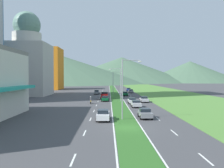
{
  "coord_description": "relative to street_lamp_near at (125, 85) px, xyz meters",
  "views": [
    {
      "loc": [
        -2.4,
        -29.25,
        6.31
      ],
      "look_at": [
        -1.24,
        47.94,
        4.12
      ],
      "focal_mm": 38.08,
      "sensor_mm": 36.0,
      "label": 1
    }
  ],
  "objects": [
    {
      "name": "domed_building",
      "position": [
        -30.58,
        47.64,
        6.91
      ],
      "size": [
        14.85,
        14.85,
        29.02
      ],
      "color": "#B7B2A8",
      "rests_on": "ground_plane"
    },
    {
      "name": "street_lamp_near",
      "position": [
        0.0,
        0.0,
        0.0
      ],
      "size": [
        2.98,
        0.3,
        9.0
      ],
      "color": "#99999E",
      "rests_on": "ground_plane"
    },
    {
      "name": "lane_dash_right_1",
      "position": [
        5.1,
        -17.2,
        -5.19
      ],
      "size": [
        0.16,
        2.8,
        0.01
      ],
      "primitive_type": "cube",
      "color": "silver",
      "rests_on": "ground_plane"
    },
    {
      "name": "street_lamp_mid",
      "position": [
        0.39,
        26.7,
        -0.14
      ],
      "size": [
        3.16,
        0.32,
        8.69
      ],
      "color": "#99999E",
      "rests_on": "ground_plane"
    },
    {
      "name": "lane_dash_right_3",
      "position": [
        5.1,
        0.33,
        -5.19
      ],
      "size": [
        0.16,
        2.8,
        0.01
      ],
      "primitive_type": "cube",
      "color": "silver",
      "rests_on": "ground_plane"
    },
    {
      "name": "lane_dash_left_1",
      "position": [
        -5.1,
        -17.2,
        -5.19
      ],
      "size": [
        0.16,
        2.8,
        0.01
      ],
      "primitive_type": "cube",
      "color": "silver",
      "rests_on": "ground_plane"
    },
    {
      "name": "edge_line_median_right",
      "position": [
        1.75,
        54.03,
        -5.19
      ],
      "size": [
        0.16,
        240.0,
        0.01
      ],
      "primitive_type": "cube",
      "color": "silver",
      "rests_on": "ground_plane"
    },
    {
      "name": "lane_dash_right_9",
      "position": [
        5.1,
        52.94,
        -5.19
      ],
      "size": [
        0.16,
        2.8,
        0.01
      ],
      "primitive_type": "cube",
      "color": "silver",
      "rests_on": "ground_plane"
    },
    {
      "name": "lane_dash_left_5",
      "position": [
        -5.1,
        17.87,
        -5.19
      ],
      "size": [
        0.16,
        2.8,
        0.01
      ],
      "primitive_type": "cube",
      "color": "silver",
      "rests_on": "ground_plane"
    },
    {
      "name": "car_1",
      "position": [
        -6.79,
        53.0,
        -4.4
      ],
      "size": [
        1.88,
        4.47,
        1.59
      ],
      "rotation": [
        0.0,
        0.0,
        1.57
      ],
      "color": "slate",
      "rests_on": "ground_plane"
    },
    {
      "name": "lane_dash_right_6",
      "position": [
        5.1,
        26.64,
        -5.19
      ],
      "size": [
        0.16,
        2.8,
        0.01
      ],
      "primitive_type": "cube",
      "color": "silver",
      "rests_on": "ground_plane"
    },
    {
      "name": "car_0",
      "position": [
        3.43,
        14.79,
        -4.47
      ],
      "size": [
        1.99,
        4.52,
        1.4
      ],
      "rotation": [
        0.0,
        0.0,
        -1.57
      ],
      "color": "#B2B2B7",
      "rests_on": "ground_plane"
    },
    {
      "name": "edge_line_median_left",
      "position": [
        -1.75,
        54.03,
        -5.19
      ],
      "size": [
        0.16,
        240.0,
        0.01
      ],
      "primitive_type": "cube",
      "color": "silver",
      "rests_on": "ground_plane"
    },
    {
      "name": "car_3",
      "position": [
        3.29,
        45.61,
        -4.45
      ],
      "size": [
        1.86,
        4.5,
        1.44
      ],
      "rotation": [
        0.0,
        0.0,
        -1.57
      ],
      "color": "#0C5128",
      "rests_on": "ground_plane"
    },
    {
      "name": "lane_dash_right_5",
      "position": [
        5.1,
        17.87,
        -5.19
      ],
      "size": [
        0.16,
        2.8,
        0.01
      ],
      "primitive_type": "cube",
      "color": "silver",
      "rests_on": "ground_plane"
    },
    {
      "name": "lane_dash_left_8",
      "position": [
        -5.1,
        44.17,
        -5.19
      ],
      "size": [
        0.16,
        2.8,
        0.01
      ],
      "primitive_type": "cube",
      "color": "silver",
      "rests_on": "ground_plane"
    },
    {
      "name": "grass_verge_right",
      "position": [
        20.6,
        54.03,
        -5.17
      ],
      "size": [
        24.0,
        240.0,
        0.06
      ],
      "primitive_type": "cube",
      "color": "#518438",
      "rests_on": "ground_plane"
    },
    {
      "name": "lane_dash_left_4",
      "position": [
        -5.1,
        9.1,
        -5.19
      ],
      "size": [
        0.16,
        2.8,
        0.01
      ],
      "primitive_type": "cube",
      "color": "silver",
      "rests_on": "ground_plane"
    },
    {
      "name": "hill_far_center",
      "position": [
        14.8,
        272.44,
        10.93
      ],
      "size": [
        175.92,
        175.92,
        32.26
      ],
      "primitive_type": "cone",
      "color": "#47664C",
      "rests_on": "ground_plane"
    },
    {
      "name": "pickup_truck_0",
      "position": [
        -3.53,
        33.39,
        -4.21
      ],
      "size": [
        2.18,
        5.4,
        2.0
      ],
      "rotation": [
        0.0,
        0.0,
        1.57
      ],
      "color": "maroon",
      "rests_on": "ground_plane"
    },
    {
      "name": "motorcycle_rider",
      "position": [
        -6.64,
        21.33,
        -4.45
      ],
      "size": [
        0.36,
        2.0,
        1.8
      ],
      "rotation": [
        0.0,
        0.0,
        1.57
      ],
      "color": "black",
      "rests_on": "ground_plane"
    },
    {
      "name": "car_6",
      "position": [
        3.31,
        21.61,
        -4.49
      ],
      "size": [
        1.94,
        4.56,
        1.35
      ],
      "rotation": [
        0.0,
        0.0,
        -1.57
      ],
      "color": "silver",
      "rests_on": "ground_plane"
    },
    {
      "name": "grass_median",
      "position": [
        -0.0,
        54.03,
        -5.17
      ],
      "size": [
        3.2,
        240.0,
        0.06
      ],
      "primitive_type": "cube",
      "color": "#2D6023",
      "rests_on": "ground_plane"
    },
    {
      "name": "lane_dash_left_6",
      "position": [
        -5.1,
        26.64,
        -5.19
      ],
      "size": [
        0.16,
        2.8,
        0.01
      ],
      "primitive_type": "cube",
      "color": "silver",
      "rests_on": "ground_plane"
    },
    {
      "name": "lane_dash_right_4",
      "position": [
        5.1,
        9.1,
        -5.19
      ],
      "size": [
        0.16,
        2.8,
        0.01
      ],
      "primitive_type": "cube",
      "color": "silver",
      "rests_on": "ground_plane"
    },
    {
      "name": "lane_dash_left_12",
      "position": [
        -5.1,
        79.24,
        -5.19
      ],
      "size": [
        0.16,
        2.8,
        0.01
      ],
      "primitive_type": "cube",
      "color": "silver",
      "rests_on": "ground_plane"
    },
    {
      "name": "lane_dash_left_10",
      "position": [
        -5.1,
        61.7,
        -5.19
      ],
      "size": [
        0.16,
        2.8,
        0.01
      ],
      "primitive_type": "cube",
      "color": "silver",
      "rests_on": "ground_plane"
    },
    {
      "name": "car_7",
      "position": [
        6.74,
        71.57,
        -4.4
      ],
      "size": [
        1.91,
        4.66,
        1.57
      ],
      "rotation": [
        0.0,
        0.0,
        -1.57
      ],
      "color": "navy",
      "rests_on": "ground_plane"
    },
    {
      "name": "car_2",
      "position": [
        -3.29,
        27.33,
        -4.48
      ],
      "size": [
        1.95,
        4.05,
        1.38
      ],
      "rotation": [
        0.0,
        0.0,
        1.57
      ],
      "color": "#0C5128",
      "rests_on": "ground_plane"
    },
    {
      "name": "hill_far_left",
      "position": [
        -61.88,
        223.17,
        11.01
      ],
      "size": [
        200.89,
        200.89,
        32.41
      ],
      "primitive_type": "cone",
      "color": "#47664C",
      "rests_on": "ground_plane"
    },
    {
      "name": "lane_dash_left_7",
      "position": [
        -5.1,
        35.4,
        -5.19
      ],
      "size": [
        0.16,
        2.8,
        0.01
      ],
      "primitive_type": "cube",
      "color": "silver",
      "rests_on": "ground_plane"
    },
    {
      "name": "lane_dash_right_12",
      "position": [
        5.1,
        79.24,
        -5.19
      ],
      "size": [
        0.16,
        2.8,
        0.01
      ],
      "primitive_type": "cube",
      "color": "silver",
      "rests_on": "ground_plane"
    },
    {
      "name": "lane_dash_right_10",
      "position": [
        5.1,
        61.7,
        -5.19
      ],
      "size": [
        0.16,
        2.8,
        0.01
      ],
      "primitive_type": "cube",
      "color": "silver",
      "rests_on": "ground_plane"
    },
    {
      "name": "car_5",
      "position": [
        6.64,
        60.45,
        -4.45
      ],
      "size": [
        1.9,
        4.7,
        1.43
      ],
      "rotation": [
        0.0,
        0.0,
        -1.57
      ],
      "color": "slate",
      "rests_on": "ground_plane"
    },
    {
      "name": "car_9",
      "position": [
        -3.19,
        -0.49,
        -4.39
      ],
      "size": [
        1.97,
        4.77,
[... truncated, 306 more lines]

